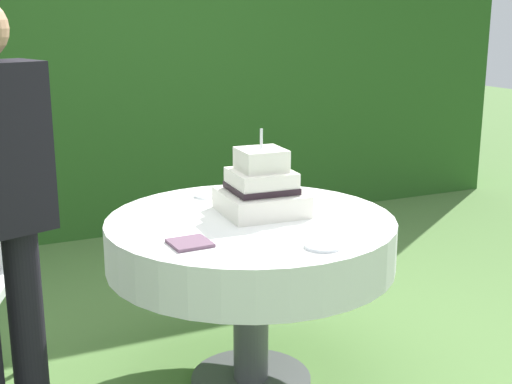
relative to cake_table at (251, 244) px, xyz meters
name	(u,v)px	position (x,y,z in m)	size (l,w,h in m)	color
ground_plane	(251,380)	(0.00, 0.00, -0.62)	(20.00, 20.00, 0.00)	#547A3D
foliage_hedge	(102,27)	(0.00, 2.59, 0.83)	(6.55, 0.65, 2.91)	#28561E
cake_table	(251,244)	(0.00, 0.00, 0.00)	(1.18, 1.18, 0.74)	#4C4C51
wedding_cake	(262,188)	(0.08, 0.06, 0.22)	(0.34, 0.34, 0.36)	white
serving_plate_near	(323,246)	(0.09, -0.44, 0.12)	(0.13, 0.13, 0.01)	white
serving_plate_far	(205,196)	(-0.05, 0.40, 0.12)	(0.10, 0.10, 0.01)	white
napkin_stack	(190,243)	(-0.34, -0.21, 0.12)	(0.14, 0.14, 0.01)	#6B4C60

